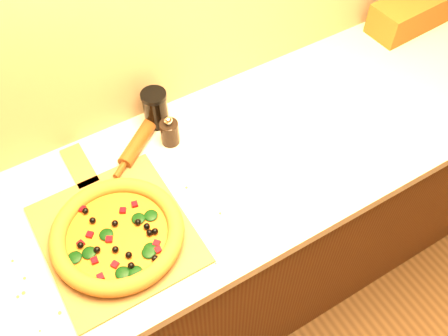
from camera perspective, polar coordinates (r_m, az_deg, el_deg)
cabinet at (r=1.92m, az=0.05°, el=-8.26°), size 2.80×0.65×0.86m
countertop at (r=1.54m, az=0.06°, el=-0.06°), size 2.84×0.68×0.04m
pizza_peel at (r=1.43m, az=-12.49°, el=-6.86°), size 0.39×0.58×0.01m
pizza at (r=1.38m, az=-12.07°, el=-7.43°), size 0.36×0.36×0.05m
pepper_grinder at (r=1.56m, az=-6.23°, el=4.12°), size 0.06×0.06×0.11m
rolling_pin at (r=1.59m, az=-9.42°, el=3.49°), size 0.28×0.22×0.05m
bread_bag at (r=2.15m, az=21.58°, el=16.63°), size 0.44×0.17×0.12m
dark_jar at (r=1.61m, az=-7.85°, el=6.76°), size 0.08×0.08×0.13m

